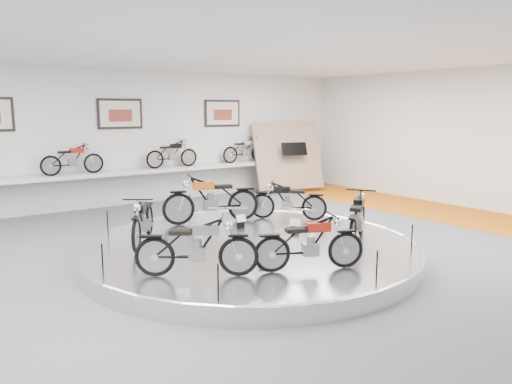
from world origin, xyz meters
TOP-DOWN VIEW (x-y plane):
  - floor at (0.00, 0.00)m, footprint 16.00×16.00m
  - ceiling at (0.00, 0.00)m, footprint 16.00×16.00m
  - wall_back at (0.00, 7.00)m, footprint 16.00×0.00m
  - wall_right at (8.00, 0.00)m, footprint 0.00×14.00m
  - orange_carpet_strip at (6.80, 0.00)m, footprint 2.40×12.60m
  - dado_band at (0.00, 6.98)m, footprint 15.68×0.04m
  - display_platform at (0.00, 0.30)m, footprint 6.40×6.40m
  - platform_rim at (0.00, 0.30)m, footprint 6.40×6.40m
  - shelf at (0.00, 6.70)m, footprint 11.00×0.55m
  - poster_center at (0.00, 6.96)m, footprint 1.35×0.06m
  - poster_right at (3.50, 6.96)m, footprint 1.35×0.06m
  - display_panel at (5.60, 6.10)m, footprint 2.56×1.52m
  - shelf_bike_b at (-1.50, 6.70)m, footprint 1.22×0.43m
  - shelf_bike_c at (1.50, 6.70)m, footprint 1.22×0.43m
  - shelf_bike_d at (4.20, 6.70)m, footprint 1.22×0.43m
  - bike_a at (1.87, 1.48)m, footprint 1.43×1.48m
  - bike_b at (0.25, 2.21)m, footprint 1.97×1.16m
  - bike_c at (-1.70, 1.44)m, footprint 1.35×1.64m
  - bike_d at (-1.79, -0.83)m, footprint 1.63×1.37m
  - bike_e at (-0.20, -1.60)m, footprint 1.60×1.11m
  - bike_f at (1.60, -0.93)m, footprint 1.70×1.47m

SIDE VIEW (x-z plane):
  - floor at x=0.00m, z-range 0.00..0.00m
  - orange_carpet_strip at x=6.80m, z-range 0.00..0.01m
  - display_platform at x=0.00m, z-range 0.00..0.30m
  - platform_rim at x=0.00m, z-range 0.22..0.32m
  - dado_band at x=0.00m, z-range 0.00..1.10m
  - bike_e at x=-0.20m, z-range 0.30..1.19m
  - bike_a at x=1.87m, z-range 0.30..1.19m
  - bike_d at x=-1.79m, z-range 0.30..1.24m
  - bike_c at x=-1.70m, z-range 0.30..1.24m
  - bike_f at x=1.60m, z-range 0.30..1.29m
  - bike_b at x=0.25m, z-range 0.30..1.39m
  - shelf at x=0.00m, z-range 0.95..1.05m
  - display_panel at x=5.60m, z-range 0.10..2.40m
  - shelf_bike_b at x=-1.50m, z-range 1.05..1.78m
  - shelf_bike_c at x=1.50m, z-range 1.05..1.78m
  - shelf_bike_d at x=4.20m, z-range 1.05..1.78m
  - wall_back at x=0.00m, z-range -6.00..10.00m
  - wall_right at x=8.00m, z-range -5.00..9.00m
  - poster_center at x=0.00m, z-range 2.26..3.14m
  - poster_right at x=3.50m, z-range 2.26..3.14m
  - ceiling at x=0.00m, z-range 4.00..4.00m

